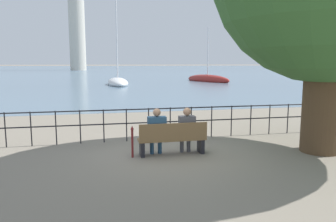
# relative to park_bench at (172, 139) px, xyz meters

# --- Properties ---
(ground_plane) EXTENTS (1000.00, 1000.00, 0.00)m
(ground_plane) POSITION_rel_park_bench_xyz_m (0.00, 0.06, -0.43)
(ground_plane) COLOR gray
(harbor_water) EXTENTS (600.00, 300.00, 0.01)m
(harbor_water) POSITION_rel_park_bench_xyz_m (0.00, 157.96, -0.43)
(harbor_water) COLOR slate
(harbor_water) RESTS_ON ground_plane
(park_bench) EXTENTS (1.85, 0.45, 0.90)m
(park_bench) POSITION_rel_park_bench_xyz_m (0.00, 0.00, 0.00)
(park_bench) COLOR brown
(park_bench) RESTS_ON ground_plane
(seated_person_left) EXTENTS (0.49, 0.35, 1.28)m
(seated_person_left) POSITION_rel_park_bench_xyz_m (-0.42, 0.07, 0.27)
(seated_person_left) COLOR navy
(seated_person_left) RESTS_ON ground_plane
(seated_person_right) EXTENTS (0.44, 0.35, 1.28)m
(seated_person_right) POSITION_rel_park_bench_xyz_m (0.42, 0.07, 0.27)
(seated_person_right) COLOR #4C4C51
(seated_person_right) RESTS_ON ground_plane
(promenade_railing) EXTENTS (15.05, 0.04, 1.05)m
(promenade_railing) POSITION_rel_park_bench_xyz_m (-0.00, 1.85, 0.26)
(promenade_railing) COLOR black
(promenade_railing) RESTS_ON ground_plane
(closed_umbrella) EXTENTS (0.09, 0.09, 0.86)m
(closed_umbrella) POSITION_rel_park_bench_xyz_m (-1.09, -0.01, 0.04)
(closed_umbrella) COLOR maroon
(closed_umbrella) RESTS_ON ground_plane
(sailboat_0) EXTENTS (4.39, 8.61, 7.63)m
(sailboat_0) POSITION_rel_park_bench_xyz_m (12.67, 33.58, -0.14)
(sailboat_0) COLOR maroon
(sailboat_0) RESTS_ON ground_plane
(sailboat_1) EXTENTS (2.45, 7.67, 12.55)m
(sailboat_1) POSITION_rel_park_bench_xyz_m (0.41, 29.31, -0.13)
(sailboat_1) COLOR white
(sailboat_1) RESTS_ON ground_plane
(harbor_lighthouse) EXTENTS (5.38, 5.38, 28.48)m
(harbor_lighthouse) POSITION_rel_park_bench_xyz_m (-7.86, 109.87, 12.81)
(harbor_lighthouse) COLOR beige
(harbor_lighthouse) RESTS_ON ground_plane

